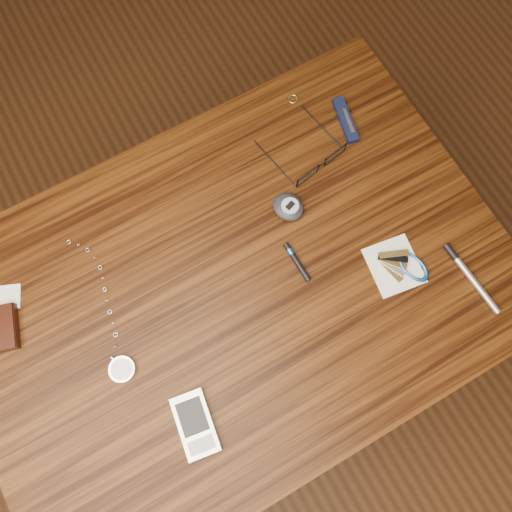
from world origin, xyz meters
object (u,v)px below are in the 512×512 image
object	(u,v)px
eyeglasses	(319,163)
notepad_keys	(403,266)
desk	(237,297)
pocket_knife	(345,120)
silver_pen	(467,273)
pocket_watch	(121,365)
pda_phone	(195,424)
pedometer	(288,207)

from	to	relation	value
eyeglasses	notepad_keys	bearing A→B (deg)	-83.09
desk	eyeglasses	size ratio (longest dim) A/B	6.63
pocket_knife	silver_pen	distance (m)	0.38
pocket_watch	notepad_keys	distance (m)	0.54
eyeglasses	pda_phone	bearing A→B (deg)	-144.38
eyeglasses	pda_phone	xyz separation A→B (m)	(-0.43, -0.31, -0.00)
desk	eyeglasses	distance (m)	0.31
desk	pda_phone	bearing A→B (deg)	-134.39
pocket_watch	pda_phone	size ratio (longest dim) A/B	2.54
desk	pocket_watch	distance (m)	0.27
eyeglasses	silver_pen	size ratio (longest dim) A/B	1.00
pedometer	pocket_knife	xyz separation A→B (m)	(0.20, 0.11, -0.00)
pocket_watch	pedometer	xyz separation A→B (m)	(0.40, 0.11, 0.00)
eyeglasses	pda_phone	world-z (taller)	eyeglasses
pocket_knife	pedometer	bearing A→B (deg)	-151.62
pedometer	pocket_knife	distance (m)	0.22
notepad_keys	silver_pen	xyz separation A→B (m)	(0.09, -0.07, 0.00)
notepad_keys	pocket_watch	bearing A→B (deg)	170.00
desk	pocket_knife	size ratio (longest dim) A/B	9.61
pedometer	pocket_knife	size ratio (longest dim) A/B	0.73
pda_phone	silver_pen	size ratio (longest dim) A/B	0.76
pocket_watch	pedometer	world-z (taller)	pedometer
eyeglasses	pocket_knife	bearing A→B (deg)	29.72
pda_phone	notepad_keys	bearing A→B (deg)	7.11
eyeglasses	desk	bearing A→B (deg)	-152.86
desk	eyeglasses	world-z (taller)	eyeglasses
desk	pedometer	world-z (taller)	pedometer
eyeglasses	pedometer	size ratio (longest dim) A/B	2.00
eyeglasses	silver_pen	bearing A→B (deg)	-68.87
pocket_watch	pocket_knife	world-z (taller)	pocket_knife
pocket_watch	pedometer	bearing A→B (deg)	15.13
pda_phone	desk	bearing A→B (deg)	45.61
eyeglasses	pda_phone	distance (m)	0.53
desk	notepad_keys	world-z (taller)	notepad_keys
desk	pocket_watch	bearing A→B (deg)	-173.94
desk	silver_pen	distance (m)	0.44
pocket_watch	pda_phone	distance (m)	0.17
pda_phone	pocket_knife	world-z (taller)	pda_phone
notepad_keys	desk	bearing A→B (deg)	157.66
desk	pedometer	size ratio (longest dim) A/B	13.23
pocket_watch	desk	bearing A→B (deg)	6.06
notepad_keys	pocket_knife	world-z (taller)	pocket_knife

